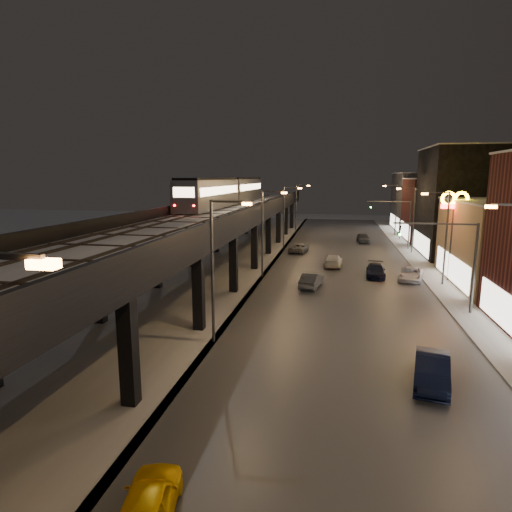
{
  "coord_description": "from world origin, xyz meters",
  "views": [
    {
      "loc": [
        6.74,
        -11.79,
        10.34
      ],
      "look_at": [
        1.37,
        16.54,
        5.0
      ],
      "focal_mm": 30.0,
      "sensor_mm": 36.0,
      "label": 1
    }
  ],
  "objects_px": {
    "car_near_white": "(311,281)",
    "car_onc_dark": "(411,275)",
    "car_taxi": "(147,507)",
    "car_mid_dark": "(333,261)",
    "car_onc_silver": "(432,371)",
    "car_onc_red": "(363,238)",
    "subway_train": "(229,191)",
    "car_mid_silver": "(299,248)",
    "car_onc_white": "(376,271)"
  },
  "relations": [
    {
      "from": "car_near_white",
      "to": "car_onc_dark",
      "type": "bearing_deg",
      "value": -144.73
    },
    {
      "from": "car_taxi",
      "to": "car_mid_dark",
      "type": "xyz_separation_m",
      "value": [
        5.02,
        39.4,
        0.02
      ]
    },
    {
      "from": "car_onc_silver",
      "to": "car_onc_red",
      "type": "xyz_separation_m",
      "value": [
        -0.67,
        48.0,
        -0.02
      ]
    },
    {
      "from": "car_mid_dark",
      "to": "car_onc_dark",
      "type": "bearing_deg",
      "value": 148.41
    },
    {
      "from": "subway_train",
      "to": "car_onc_silver",
      "type": "bearing_deg",
      "value": -62.21
    },
    {
      "from": "subway_train",
      "to": "car_onc_silver",
      "type": "height_order",
      "value": "subway_train"
    },
    {
      "from": "car_mid_silver",
      "to": "car_onc_silver",
      "type": "height_order",
      "value": "car_onc_silver"
    },
    {
      "from": "car_mid_dark",
      "to": "car_onc_silver",
      "type": "height_order",
      "value": "car_onc_silver"
    },
    {
      "from": "car_mid_silver",
      "to": "car_mid_dark",
      "type": "bearing_deg",
      "value": 126.58
    },
    {
      "from": "car_near_white",
      "to": "subway_train",
      "type": "bearing_deg",
      "value": -47.55
    },
    {
      "from": "car_onc_white",
      "to": "car_mid_silver",
      "type": "bearing_deg",
      "value": 128.08
    },
    {
      "from": "car_mid_dark",
      "to": "car_onc_red",
      "type": "distance_m",
      "value": 20.02
    },
    {
      "from": "subway_train",
      "to": "car_onc_red",
      "type": "bearing_deg",
      "value": 26.48
    },
    {
      "from": "car_onc_silver",
      "to": "car_onc_dark",
      "type": "bearing_deg",
      "value": 94.26
    },
    {
      "from": "subway_train",
      "to": "car_mid_silver",
      "type": "relative_size",
      "value": 8.03
    },
    {
      "from": "subway_train",
      "to": "car_onc_dark",
      "type": "xyz_separation_m",
      "value": [
        22.79,
        -15.31,
        -7.77
      ]
    },
    {
      "from": "car_mid_silver",
      "to": "car_onc_white",
      "type": "relative_size",
      "value": 0.98
    },
    {
      "from": "subway_train",
      "to": "car_near_white",
      "type": "distance_m",
      "value": 25.14
    },
    {
      "from": "car_mid_silver",
      "to": "car_onc_white",
      "type": "distance_m",
      "value": 16.21
    },
    {
      "from": "car_onc_dark",
      "to": "car_onc_red",
      "type": "relative_size",
      "value": 1.07
    },
    {
      "from": "car_onc_silver",
      "to": "car_onc_white",
      "type": "xyz_separation_m",
      "value": [
        -0.75,
        23.88,
        -0.09
      ]
    },
    {
      "from": "car_onc_dark",
      "to": "car_onc_red",
      "type": "height_order",
      "value": "car_onc_red"
    },
    {
      "from": "car_onc_silver",
      "to": "car_onc_red",
      "type": "relative_size",
      "value": 1.06
    },
    {
      "from": "car_onc_red",
      "to": "car_onc_silver",
      "type": "bearing_deg",
      "value": -94.01
    },
    {
      "from": "car_taxi",
      "to": "car_onc_silver",
      "type": "distance_m",
      "value": 14.92
    },
    {
      "from": "car_onc_silver",
      "to": "car_near_white",
      "type": "bearing_deg",
      "value": 122.0
    },
    {
      "from": "car_onc_silver",
      "to": "car_onc_red",
      "type": "bearing_deg",
      "value": 101.55
    },
    {
      "from": "car_mid_dark",
      "to": "car_onc_red",
      "type": "bearing_deg",
      "value": -99.21
    },
    {
      "from": "car_onc_silver",
      "to": "car_onc_white",
      "type": "height_order",
      "value": "car_onc_silver"
    },
    {
      "from": "car_onc_dark",
      "to": "car_onc_white",
      "type": "bearing_deg",
      "value": 178.37
    },
    {
      "from": "car_onc_silver",
      "to": "car_mid_dark",
      "type": "bearing_deg",
      "value": 111.03
    },
    {
      "from": "car_taxi",
      "to": "car_mid_dark",
      "type": "relative_size",
      "value": 0.83
    },
    {
      "from": "car_taxi",
      "to": "car_mid_silver",
      "type": "relative_size",
      "value": 0.88
    },
    {
      "from": "subway_train",
      "to": "car_near_white",
      "type": "relative_size",
      "value": 8.5
    },
    {
      "from": "car_onc_dark",
      "to": "car_mid_silver",
      "type": "bearing_deg",
      "value": 144.95
    },
    {
      "from": "subway_train",
      "to": "car_onc_dark",
      "type": "bearing_deg",
      "value": -33.9
    },
    {
      "from": "car_taxi",
      "to": "car_mid_dark",
      "type": "distance_m",
      "value": 39.72
    },
    {
      "from": "car_taxi",
      "to": "car_near_white",
      "type": "relative_size",
      "value": 0.93
    },
    {
      "from": "car_taxi",
      "to": "car_onc_white",
      "type": "xyz_separation_m",
      "value": [
        9.43,
        34.8,
        -0.01
      ]
    },
    {
      "from": "car_mid_dark",
      "to": "car_onc_silver",
      "type": "xyz_separation_m",
      "value": [
        5.16,
        -28.48,
        0.07
      ]
    },
    {
      "from": "car_onc_white",
      "to": "car_onc_silver",
      "type": "bearing_deg",
      "value": -84.69
    },
    {
      "from": "car_mid_silver",
      "to": "car_onc_red",
      "type": "xyz_separation_m",
      "value": [
        9.28,
        10.76,
        0.12
      ]
    },
    {
      "from": "subway_train",
      "to": "car_near_white",
      "type": "xyz_separation_m",
      "value": [
        13.08,
        -20.03,
        -7.72
      ]
    },
    {
      "from": "car_mid_dark",
      "to": "car_onc_dark",
      "type": "xyz_separation_m",
      "value": [
        7.77,
        -5.51,
        -0.05
      ]
    },
    {
      "from": "subway_train",
      "to": "car_near_white",
      "type": "bearing_deg",
      "value": -56.86
    },
    {
      "from": "car_taxi",
      "to": "car_onc_white",
      "type": "bearing_deg",
      "value": -115.8
    },
    {
      "from": "car_mid_silver",
      "to": "car_onc_silver",
      "type": "bearing_deg",
      "value": 112.87
    },
    {
      "from": "car_onc_white",
      "to": "car_onc_red",
      "type": "xyz_separation_m",
      "value": [
        0.08,
        24.11,
        0.07
      ]
    },
    {
      "from": "subway_train",
      "to": "car_mid_dark",
      "type": "distance_m",
      "value": 19.52
    },
    {
      "from": "car_near_white",
      "to": "car_onc_red",
      "type": "height_order",
      "value": "car_onc_red"
    }
  ]
}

